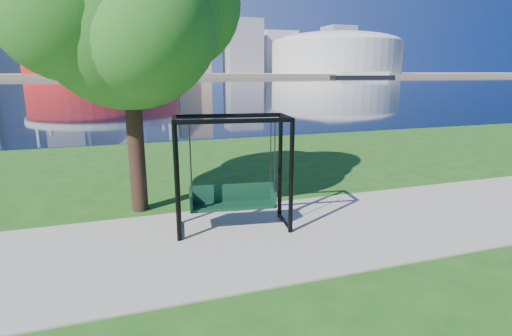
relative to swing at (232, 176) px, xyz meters
name	(u,v)px	position (x,y,z in m)	size (l,w,h in m)	color
ground	(249,229)	(0.31, -0.16, -1.21)	(900.00, 900.00, 0.00)	#1E5114
path	(256,237)	(0.31, -0.66, -1.19)	(120.00, 4.00, 0.03)	#9E937F
river	(129,85)	(0.31, 101.84, -1.20)	(900.00, 180.00, 0.02)	black
far_bank	(122,75)	(0.31, 305.84, -0.21)	(900.00, 228.00, 2.00)	#937F60
stadium	(102,51)	(-9.69, 234.84, 13.02)	(83.00, 83.00, 32.00)	maroon
arena	(336,52)	(135.31, 234.84, 14.67)	(84.00, 84.00, 26.56)	beige
skyline	(112,26)	(-3.96, 319.24, 34.68)	(392.00, 66.00, 96.50)	gray
swing	(232,176)	(0.00, 0.00, 0.00)	(2.56, 1.38, 2.50)	black
park_tree	(124,8)	(-1.94, 1.98, 3.58)	(5.54, 5.01, 6.89)	black
barge	(362,75)	(120.26, 179.01, 0.28)	(33.78, 14.26, 3.28)	black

